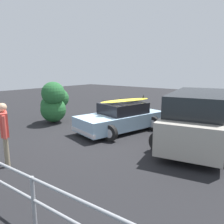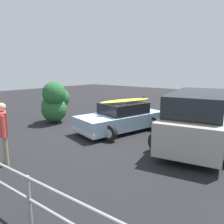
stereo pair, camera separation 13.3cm
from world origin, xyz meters
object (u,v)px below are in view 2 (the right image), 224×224
(suv_car, at_px, (197,118))
(person_bystander, at_px, (3,128))
(bush_near_left, at_px, (55,103))
(sedan_car, at_px, (121,117))

(suv_car, xyz_separation_m, person_bystander, (3.63, 5.23, 0.10))
(suv_car, height_order, bush_near_left, bush_near_left)
(person_bystander, relative_size, bush_near_left, 0.86)
(suv_car, distance_m, bush_near_left, 6.92)
(sedan_car, height_order, person_bystander, person_bystander)
(sedan_car, height_order, bush_near_left, bush_near_left)
(sedan_car, relative_size, suv_car, 0.81)
(sedan_car, bearing_deg, person_bystander, 84.81)
(sedan_car, bearing_deg, bush_near_left, 12.96)
(sedan_car, height_order, suv_car, suv_car)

